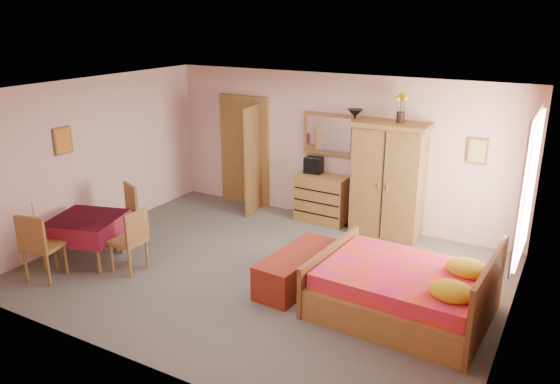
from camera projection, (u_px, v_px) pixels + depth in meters
The scene contains 23 objects.
floor at pixel (264, 272), 7.88m from camera, with size 6.50×6.50×0.00m, color #67615A.
ceiling at pixel (262, 91), 7.07m from camera, with size 6.50×6.50×0.00m, color brown.
wall_back at pixel (337, 149), 9.54m from camera, with size 6.50×0.10×2.60m, color beige.
wall_front at pixel (133, 253), 5.41m from camera, with size 6.50×0.10×2.60m, color beige.
wall_left at pixel (95, 157), 9.00m from camera, with size 0.10×5.00×2.60m, color beige.
wall_right at pixel (517, 231), 5.96m from camera, with size 0.10×5.00×2.60m, color beige.
doorway at pixel (245, 151), 10.49m from camera, with size 1.06×0.12×2.15m, color #9E6B35.
window at pixel (528, 188), 6.92m from camera, with size 0.08×1.40×1.95m, color white.
picture_left at pixel (63, 141), 8.36m from camera, with size 0.04×0.32×0.42m, color orange.
picture_back at pixel (477, 151), 8.34m from camera, with size 0.30×0.04×0.40m, color #D8BF59.
chest_of_drawers at pixel (322, 199), 9.67m from camera, with size 0.91×0.46×0.86m, color #A67138.
wall_mirror at pixel (329, 134), 9.49m from camera, with size 0.95×0.05×0.75m, color white.
stereo at pixel (314, 165), 9.64m from camera, with size 0.30×0.22×0.28m, color black.
floor_lamp at pixel (353, 169), 9.29m from camera, with size 0.26×0.26×2.06m, color black.
wardrobe at pixel (388, 180), 8.92m from camera, with size 1.23×0.63×1.92m, color olive.
sunflower_vase at pixel (401, 108), 8.52m from camera, with size 0.19×0.19×0.46m, color yellow.
bed at pixel (403, 278), 6.67m from camera, with size 2.08×1.64×0.96m, color #E7166E.
bench at pixel (297, 269), 7.46m from camera, with size 0.53×1.43×0.48m, color maroon.
dining_table at pixel (89, 239), 8.15m from camera, with size 0.95×0.95×0.70m, color maroon.
chair_south at pixel (44, 245), 7.56m from camera, with size 0.45×0.45×1.00m, color olive.
chair_north at pixel (120, 216), 8.64m from camera, with size 0.45×0.45×0.99m, color #AD773A.
chair_west at pixel (54, 226), 8.37m from camera, with size 0.41×0.41×0.90m, color olive.
chair_east at pixel (128, 240), 7.81m from camera, with size 0.43×0.43×0.94m, color #AA7539.
Camera 1 is at (3.71, -6.09, 3.57)m, focal length 35.00 mm.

